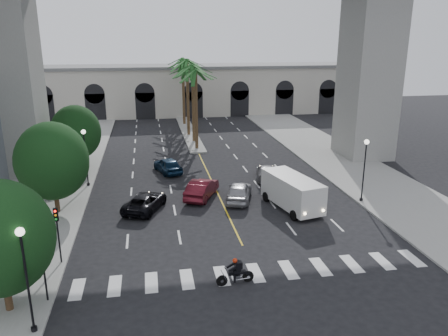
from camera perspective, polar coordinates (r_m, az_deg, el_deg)
ground at (r=27.47m, az=3.36°, el=-11.95°), size 140.00×140.00×0.00m
sidewalk_left at (r=41.63m, az=-22.36°, el=-2.92°), size 8.00×100.00×0.15m
sidewalk_right at (r=45.58m, az=17.53°, el=-0.78°), size 8.00×100.00×0.15m
median at (r=63.05m, az=-4.62°, el=4.70°), size 2.00×24.00×0.20m
pier_building at (r=79.13m, az=-5.91°, el=10.17°), size 71.00×10.50×8.50m
palm_a at (r=51.90m, az=-3.74°, el=12.18°), size 3.20×3.20×10.30m
palm_b at (r=55.85m, az=-4.12°, el=12.78°), size 3.20×3.20×10.60m
palm_c at (r=59.83m, az=-4.82°, el=12.58°), size 3.20×3.20×10.10m
palm_d at (r=63.79m, az=-4.86°, el=13.49°), size 3.20×3.20×10.90m
palm_e at (r=67.77m, az=-5.40°, el=13.28°), size 3.20×3.20×10.40m
palm_f at (r=71.76m, az=-5.44°, el=13.68°), size 3.20×3.20×10.70m
street_tree_mid at (r=35.35m, az=-21.53°, el=0.85°), size 5.44×5.44×7.21m
street_tree_far at (r=46.92m, az=-18.79°, el=4.43°), size 5.04×5.04×6.68m
lamp_post_left_near at (r=21.68m, az=-24.47°, el=-12.23°), size 0.40×0.40×5.35m
lamp_post_left_far at (r=41.04m, az=-17.66°, el=1.89°), size 0.40×0.40×5.35m
lamp_post_right at (r=37.15m, az=17.88°, el=0.36°), size 0.40×0.40×5.35m
traffic_signal_near at (r=24.12m, az=-22.63°, el=-10.89°), size 0.25×0.18×3.65m
traffic_signal_far at (r=27.66m, az=-20.95°, el=-7.11°), size 0.25×0.18×3.65m
motorcycle_rider at (r=24.80m, az=1.62°, el=-13.44°), size 2.18×0.60×1.57m
car_a at (r=36.57m, az=1.99°, el=-3.07°), size 3.24×5.02×1.59m
car_b at (r=37.21m, az=-2.92°, el=-2.71°), size 3.60×5.14×1.61m
car_c at (r=35.16m, az=-10.27°, el=-4.36°), size 4.02×5.41×1.37m
car_d at (r=42.24m, az=5.56°, el=-0.54°), size 3.08×5.10×1.38m
car_e at (r=44.41m, az=-7.35°, el=0.37°), size 3.10×4.90×1.55m
cargo_van at (r=35.02m, az=8.91°, el=-3.01°), size 3.63×6.52×2.63m
pedestrian_a at (r=28.10m, az=-24.82°, el=-10.72°), size 0.64×0.49×1.60m
pedestrian_b at (r=34.66m, az=-23.38°, el=-5.23°), size 0.99×0.86×1.75m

